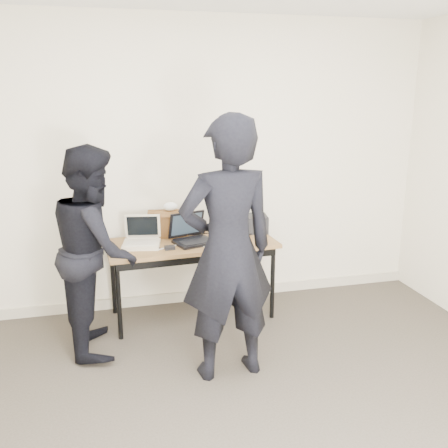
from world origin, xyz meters
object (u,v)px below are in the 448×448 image
object	(u,v)px
desk	(192,248)
person_typist	(228,251)
laptop_beige	(142,240)
laptop_right	(236,228)
leather_satchel	(168,223)
equipment_box	(252,224)
laptop_center	(192,236)
person_observer	(95,249)

from	to	relation	value
desk	person_typist	distance (m)	1.05
laptop_beige	laptop_right	distance (m)	0.92
leather_satchel	equipment_box	distance (m)	0.81
laptop_center	person_typist	xyz separation A→B (m)	(0.07, -1.01, 0.17)
laptop_center	desk	bearing A→B (deg)	-141.37
laptop_beige	leather_satchel	size ratio (longest dim) A/B	0.97
laptop_right	person_typist	bearing A→B (deg)	-133.16
laptop_center	person_observer	size ratio (longest dim) A/B	0.25
laptop_center	person_observer	world-z (taller)	person_observer
person_typist	desk	bearing A→B (deg)	-91.69
laptop_right	laptop_beige	bearing A→B (deg)	165.71
laptop_center	person_observer	distance (m)	0.91
desk	person_observer	bearing A→B (deg)	-160.81
leather_satchel	person_typist	world-z (taller)	person_typist
laptop_right	leather_satchel	xyz separation A→B (m)	(-0.64, 0.04, 0.08)
desk	laptop_center	distance (m)	0.12
laptop_beige	equipment_box	world-z (taller)	laptop_beige
laptop_center	equipment_box	xyz separation A→B (m)	(0.63, 0.19, 0.02)
desk	person_typist	size ratio (longest dim) A/B	0.80
laptop_beige	person_typist	xyz separation A→B (m)	(0.52, -1.02, 0.18)
equipment_box	person_typist	distance (m)	1.33
equipment_box	person_typist	size ratio (longest dim) A/B	0.14
desk	laptop_center	bearing A→B (deg)	52.63
desk	person_typist	xyz separation A→B (m)	(0.08, -1.00, 0.29)
laptop_right	laptop_center	bearing A→B (deg)	176.69
desk	laptop_beige	bearing A→B (deg)	174.87
laptop_beige	laptop_center	bearing A→B (deg)	9.50
person_observer	person_typist	bearing A→B (deg)	-126.69
leather_satchel	equipment_box	world-z (taller)	leather_satchel
laptop_center	person_observer	bearing A→B (deg)	-174.60
laptop_right	person_typist	world-z (taller)	person_typist
laptop_center	person_typist	world-z (taller)	person_typist
laptop_beige	equipment_box	bearing A→B (deg)	20.13
person_typist	equipment_box	bearing A→B (deg)	-120.86
leather_satchel	desk	bearing A→B (deg)	-44.57
leather_satchel	laptop_right	bearing A→B (deg)	3.55
leather_satchel	person_observer	size ratio (longest dim) A/B	0.23
desk	laptop_beige	distance (m)	0.46
laptop_beige	leather_satchel	world-z (taller)	laptop_beige
desk	person_observer	distance (m)	0.92
equipment_box	person_typist	world-z (taller)	person_typist
desk	person_observer	xyz separation A→B (m)	(-0.83, -0.35, 0.17)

